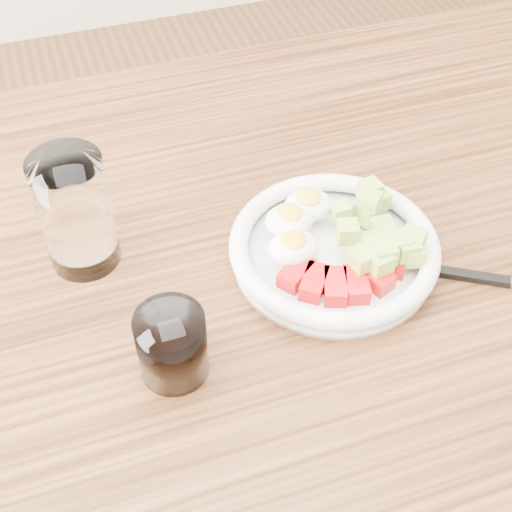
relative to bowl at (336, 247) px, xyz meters
The scene contains 5 objects.
dining_table 0.14m from the bowl, behind, with size 1.50×0.90×0.77m.
bowl is the anchor object (origin of this frame).
fork 0.17m from the bowl, 29.69° to the right, with size 0.16×0.10×0.01m.
water_glass 0.27m from the bowl, 160.29° to the left, with size 0.07×0.07×0.13m, color white.
coffee_glass 0.21m from the bowl, 157.76° to the right, with size 0.06×0.06×0.07m.
Camera 1 is at (-0.17, -0.47, 1.34)m, focal length 50.00 mm.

